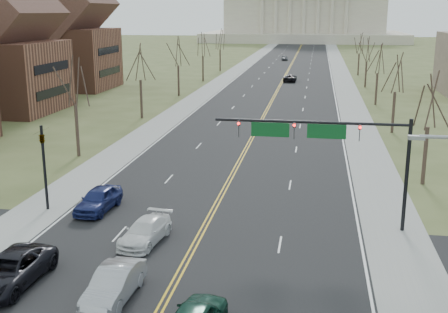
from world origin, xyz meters
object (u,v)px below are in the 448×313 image
(car_sb_inner_lead, at_px, (114,284))
(car_sb_outer_lead, at_px, (10,270))
(signal_left, at_px, (44,158))
(car_far_sb, at_px, (285,58))
(car_far_nb, at_px, (290,78))
(car_sb_inner_second, at_px, (145,231))
(signal_mast, at_px, (325,139))
(car_sb_outer_second, at_px, (98,199))

(car_sb_inner_lead, xyz_separation_m, car_sb_outer_lead, (-5.70, 0.50, 0.02))
(signal_left, height_order, car_far_sb, signal_left)
(car_far_nb, bearing_deg, car_sb_inner_second, 88.77)
(car_sb_inner_lead, relative_size, car_sb_outer_lead, 0.82)
(signal_mast, xyz_separation_m, car_far_sb, (-9.93, 126.13, -5.05))
(car_sb_outer_second, bearing_deg, car_far_nb, 87.36)
(signal_left, bearing_deg, car_sb_inner_second, -27.81)
(signal_left, distance_m, car_far_sb, 126.48)
(signal_mast, distance_m, car_sb_inner_lead, 15.84)
(signal_mast, bearing_deg, car_sb_outer_lead, -145.13)
(car_sb_inner_second, bearing_deg, car_far_nb, 94.82)
(car_sb_outer_lead, relative_size, car_far_nb, 1.13)
(signal_mast, relative_size, car_far_nb, 2.36)
(signal_left, relative_size, car_far_sb, 1.46)
(car_far_sb, bearing_deg, car_sb_inner_lead, -95.68)
(car_sb_inner_lead, xyz_separation_m, car_sb_outer_second, (-5.42, 11.69, 0.03))
(car_far_nb, bearing_deg, car_sb_outer_lead, 85.68)
(car_far_sb, bearing_deg, car_sb_outer_second, -98.15)
(signal_left, xyz_separation_m, car_far_sb, (9.01, 126.13, -3.00))
(car_far_nb, bearing_deg, car_far_sb, -83.42)
(car_sb_outer_lead, distance_m, car_far_sb, 137.09)
(signal_left, xyz_separation_m, car_sb_outer_second, (3.65, 0.33, -2.88))
(car_far_nb, distance_m, car_far_sb, 49.26)
(car_sb_outer_lead, bearing_deg, car_sb_outer_second, 91.12)
(car_sb_outer_second, bearing_deg, signal_mast, 3.06)
(signal_mast, height_order, car_far_sb, signal_mast)
(car_sb_inner_second, xyz_separation_m, car_sb_outer_second, (-4.85, 4.82, 0.13))
(car_sb_outer_second, xyz_separation_m, car_far_sb, (5.36, 125.79, -0.12))
(car_sb_inner_lead, bearing_deg, car_sb_outer_second, 117.25)
(signal_left, distance_m, car_sb_outer_lead, 11.73)
(car_sb_inner_second, relative_size, car_sb_outer_second, 0.99)
(car_sb_inner_second, height_order, car_far_nb, car_far_nb)
(signal_left, distance_m, car_sb_inner_lead, 14.82)
(car_sb_outer_lead, xyz_separation_m, car_far_nb, (9.63, 87.88, -0.09))
(car_sb_outer_lead, bearing_deg, car_far_sb, 90.17)
(signal_left, bearing_deg, car_sb_outer_second, 5.22)
(car_sb_outer_lead, bearing_deg, car_sb_inner_lead, -2.54)
(car_far_sb, bearing_deg, car_sb_inner_second, -95.93)
(signal_left, relative_size, car_far_nb, 1.17)
(car_sb_outer_lead, xyz_separation_m, car_sb_outer_second, (0.27, 11.18, 0.01))
(signal_mast, distance_m, car_far_nb, 77.42)
(signal_mast, xyz_separation_m, car_sb_outer_second, (-15.30, 0.33, -4.93))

